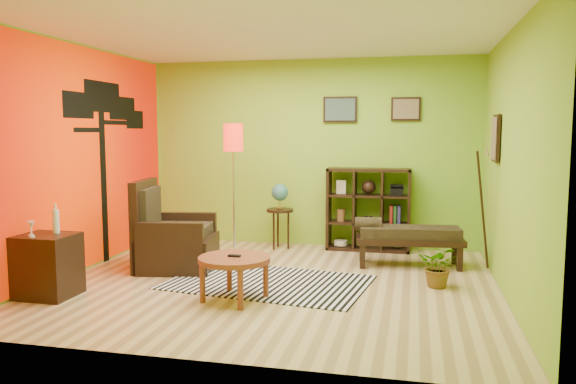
% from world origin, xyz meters
% --- Properties ---
extents(ground, '(5.00, 5.00, 0.00)m').
position_xyz_m(ground, '(0.00, 0.00, 0.00)').
color(ground, tan).
rests_on(ground, ground).
extents(room_shell, '(5.04, 4.54, 2.82)m').
position_xyz_m(room_shell, '(-0.09, 0.01, 1.80)').
color(room_shell, '#88C12D').
rests_on(room_shell, ground).
extents(zebra_rug, '(2.42, 1.72, 0.01)m').
position_xyz_m(zebra_rug, '(-0.08, -0.01, 0.01)').
color(zebra_rug, silver).
rests_on(zebra_rug, ground).
extents(coffee_table, '(0.74, 0.74, 0.48)m').
position_xyz_m(coffee_table, '(-0.24, -0.72, 0.39)').
color(coffee_table, brown).
rests_on(coffee_table, ground).
extents(armchair, '(1.06, 1.06, 1.12)m').
position_xyz_m(armchair, '(-1.44, 0.40, 0.34)').
color(armchair, black).
rests_on(armchair, ground).
extents(side_cabinet, '(0.56, 0.51, 0.98)m').
position_xyz_m(side_cabinet, '(-2.20, -1.03, 0.34)').
color(side_cabinet, black).
rests_on(side_cabinet, ground).
extents(floor_lamp, '(0.28, 0.28, 1.84)m').
position_xyz_m(floor_lamp, '(-0.85, 1.13, 1.49)').
color(floor_lamp, silver).
rests_on(floor_lamp, ground).
extents(globe_table, '(0.39, 0.39, 0.96)m').
position_xyz_m(globe_table, '(-0.38, 1.86, 0.73)').
color(globe_table, black).
rests_on(globe_table, ground).
extents(cube_shelf, '(1.20, 0.35, 1.20)m').
position_xyz_m(cube_shelf, '(0.91, 2.03, 0.60)').
color(cube_shelf, black).
rests_on(cube_shelf, ground).
extents(bench, '(1.41, 0.62, 0.63)m').
position_xyz_m(bench, '(1.46, 1.16, 0.40)').
color(bench, black).
rests_on(bench, ground).
extents(potted_plant, '(0.53, 0.56, 0.37)m').
position_xyz_m(potted_plant, '(1.84, 0.24, 0.19)').
color(potted_plant, '#26661E').
rests_on(potted_plant, ground).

